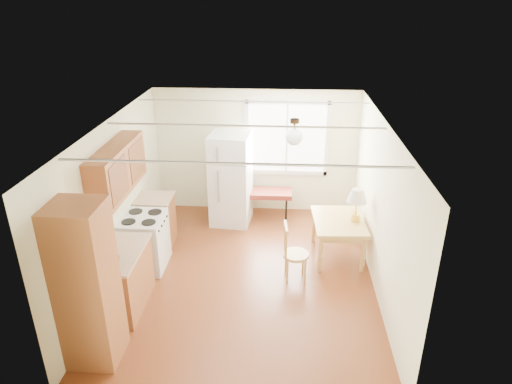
# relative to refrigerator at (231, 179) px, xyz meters

# --- Properties ---
(room_shell) EXTENTS (4.60, 5.60, 2.62)m
(room_shell) POSITION_rel_refrigerator_xyz_m (0.45, -1.89, 0.36)
(room_shell) COLOR #502210
(room_shell) RESTS_ON ground
(kitchen_run) EXTENTS (0.65, 3.40, 2.20)m
(kitchen_run) POSITION_rel_refrigerator_xyz_m (-1.26, -2.52, -0.05)
(kitchen_run) COLOR brown
(kitchen_run) RESTS_ON ground
(window_unit) EXTENTS (1.64, 0.05, 1.51)m
(window_unit) POSITION_rel_refrigerator_xyz_m (1.05, 0.58, 0.66)
(window_unit) COLOR white
(window_unit) RESTS_ON room_shell
(pendant_light) EXTENTS (0.26, 0.26, 0.40)m
(pendant_light) POSITION_rel_refrigerator_xyz_m (1.15, -1.49, 1.34)
(pendant_light) COLOR #312316
(pendant_light) RESTS_ON room_shell
(refrigerator) EXTENTS (0.80, 0.80, 1.79)m
(refrigerator) POSITION_rel_refrigerator_xyz_m (0.00, 0.00, 0.00)
(refrigerator) COLOR silver
(refrigerator) RESTS_ON ground
(bench) EXTENTS (1.26, 0.48, 0.58)m
(bench) POSITION_rel_refrigerator_xyz_m (0.55, 0.20, -0.38)
(bench) COLOR maroon
(bench) RESTS_ON ground
(dining_table) EXTENTS (0.89, 1.15, 0.69)m
(dining_table) POSITION_rel_refrigerator_xyz_m (1.95, -1.17, -0.30)
(dining_table) COLOR #B48C45
(dining_table) RESTS_ON ground
(chair) EXTENTS (0.42, 0.41, 0.93)m
(chair) POSITION_rel_refrigerator_xyz_m (1.15, -1.88, -0.37)
(chair) COLOR #B48C45
(chair) RESTS_ON ground
(table_lamp) EXTENTS (0.33, 0.33, 0.57)m
(table_lamp) POSITION_rel_refrigerator_xyz_m (2.22, -1.18, 0.21)
(table_lamp) COLOR gold
(table_lamp) RESTS_ON dining_table
(coffee_maker) EXTENTS (0.22, 0.27, 0.37)m
(coffee_maker) POSITION_rel_refrigerator_xyz_m (-1.27, -3.05, 0.14)
(coffee_maker) COLOR black
(coffee_maker) RESTS_ON kitchen_run
(kettle) EXTENTS (0.11, 0.11, 0.21)m
(kettle) POSITION_rel_refrigerator_xyz_m (-1.33, -2.72, 0.09)
(kettle) COLOR #BC0E0F
(kettle) RESTS_ON kitchen_run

